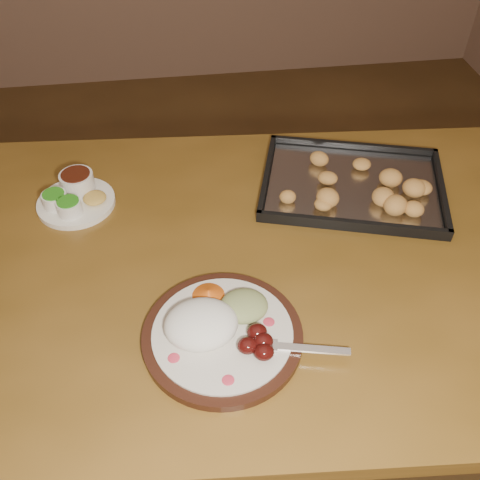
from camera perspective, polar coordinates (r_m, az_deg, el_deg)
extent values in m
plane|color=brown|center=(1.86, -9.12, -12.75)|extent=(4.00, 4.00, 0.00)
cube|color=brown|center=(1.12, -0.48, -2.46)|extent=(1.57, 1.01, 0.04)
cylinder|color=#543B19|center=(1.78, -23.60, -2.55)|extent=(0.07, 0.07, 0.71)
cylinder|color=#543B19|center=(1.80, 21.06, -0.77)|extent=(0.07, 0.07, 0.71)
cylinder|color=black|center=(0.97, -1.87, -10.18)|extent=(0.29, 0.29, 0.02)
cylinder|color=beige|center=(0.96, -1.89, -9.84)|extent=(0.25, 0.25, 0.01)
ellipsoid|color=#D13249|center=(0.93, -7.08, -12.38)|extent=(0.02, 0.02, 0.00)
ellipsoid|color=#D13249|center=(0.90, -1.28, -14.71)|extent=(0.02, 0.02, 0.00)
ellipsoid|color=#D13249|center=(0.97, 3.10, -8.72)|extent=(0.02, 0.02, 0.00)
ellipsoid|color=#D13249|center=(0.99, -6.57, -7.59)|extent=(0.02, 0.02, 0.00)
ellipsoid|color=white|center=(0.95, -4.18, -8.94)|extent=(0.17, 0.16, 0.06)
ellipsoid|color=#4E0E0B|center=(0.92, 0.82, -11.20)|extent=(0.04, 0.03, 0.03)
ellipsoid|color=#4E0E0B|center=(0.93, 2.49, -10.72)|extent=(0.04, 0.03, 0.03)
ellipsoid|color=#4E0E0B|center=(0.94, 1.83, -9.76)|extent=(0.04, 0.03, 0.03)
ellipsoid|color=#4E0E0B|center=(0.92, 2.57, -11.86)|extent=(0.04, 0.03, 0.03)
ellipsoid|color=tan|center=(0.98, 0.41, -7.04)|extent=(0.11, 0.11, 0.04)
cone|color=#D25613|center=(1.00, -3.38, -5.72)|extent=(0.07, 0.07, 0.03)
cube|color=white|center=(0.94, 7.49, -11.43)|extent=(0.14, 0.04, 0.00)
cube|color=white|center=(0.94, 2.89, -11.10)|extent=(0.04, 0.03, 0.00)
cylinder|color=white|center=(0.93, 1.33, -11.47)|extent=(0.03, 0.01, 0.00)
cylinder|color=white|center=(0.94, 1.36, -11.15)|extent=(0.03, 0.01, 0.00)
cylinder|color=white|center=(0.94, 1.39, -10.83)|extent=(0.03, 0.01, 0.00)
cylinder|color=white|center=(0.94, 1.42, -10.52)|extent=(0.03, 0.01, 0.00)
cylinder|color=white|center=(1.28, -17.06, 3.83)|extent=(0.18, 0.18, 0.01)
cylinder|color=white|center=(1.26, -19.13, 4.07)|extent=(0.05, 0.05, 0.03)
cylinder|color=#2F931D|center=(1.25, -19.31, 4.64)|extent=(0.05, 0.05, 0.00)
cylinder|color=white|center=(1.23, -17.73, 3.34)|extent=(0.05, 0.05, 0.03)
cylinder|color=#2F931D|center=(1.22, -17.89, 3.92)|extent=(0.05, 0.05, 0.00)
cylinder|color=white|center=(1.29, -16.95, 5.94)|extent=(0.08, 0.08, 0.04)
cylinder|color=#3E150B|center=(1.28, -17.15, 6.71)|extent=(0.07, 0.07, 0.00)
ellipsoid|color=gold|center=(1.25, -15.25, 4.38)|extent=(0.05, 0.05, 0.02)
cube|color=black|center=(1.30, 11.85, 5.58)|extent=(0.49, 0.41, 0.01)
cube|color=black|center=(1.41, 11.94, 9.75)|extent=(0.40, 0.13, 0.02)
cube|color=black|center=(1.18, 11.94, 1.63)|extent=(0.40, 0.13, 0.02)
cube|color=black|center=(1.32, 20.72, 4.98)|extent=(0.10, 0.30, 0.02)
cube|color=black|center=(1.29, 2.87, 7.02)|extent=(0.10, 0.30, 0.02)
cube|color=silver|center=(1.30, 11.88, 5.77)|extent=(0.45, 0.38, 0.00)
ellipsoid|color=#D9954C|center=(1.29, 14.30, 6.13)|extent=(0.05, 0.04, 0.03)
ellipsoid|color=#D9954C|center=(1.32, 16.23, 6.69)|extent=(0.06, 0.06, 0.03)
ellipsoid|color=#D9954C|center=(1.35, 13.72, 8.17)|extent=(0.06, 0.06, 0.03)
ellipsoid|color=#D9954C|center=(1.33, 12.67, 7.65)|extent=(0.05, 0.05, 0.03)
ellipsoid|color=#D9954C|center=(1.34, 10.62, 8.47)|extent=(0.06, 0.06, 0.03)
ellipsoid|color=#D9954C|center=(1.30, 10.29, 7.25)|extent=(0.06, 0.06, 0.03)
ellipsoid|color=#D9954C|center=(1.29, 7.24, 7.35)|extent=(0.06, 0.05, 0.03)
ellipsoid|color=#D9954C|center=(1.26, 8.86, 6.14)|extent=(0.06, 0.05, 0.03)
ellipsoid|color=#D9954C|center=(1.25, 7.56, 5.96)|extent=(0.06, 0.06, 0.03)
ellipsoid|color=#D9954C|center=(1.22, 10.50, 4.48)|extent=(0.06, 0.06, 0.03)
ellipsoid|color=#D9954C|center=(1.26, 12.29, 5.35)|extent=(0.05, 0.05, 0.03)
ellipsoid|color=#D9954C|center=(1.25, 14.86, 4.58)|extent=(0.06, 0.06, 0.03)
ellipsoid|color=#D9954C|center=(1.26, 14.87, 4.87)|extent=(0.06, 0.06, 0.03)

